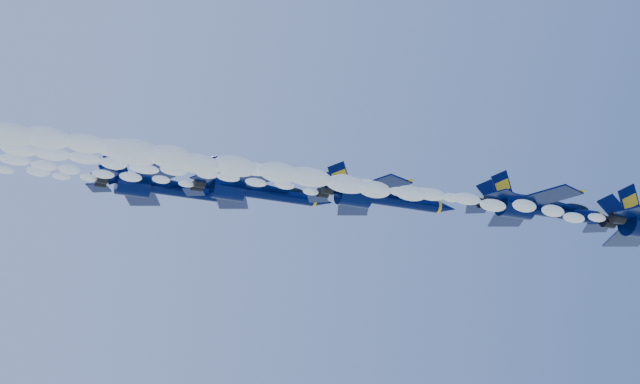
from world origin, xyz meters
name	(u,v)px	position (x,y,z in m)	size (l,w,h in m)	color
smoke_trail_jet_lead	(384,188)	(-8.57, -13.96, 148.79)	(44.28, 1.87, 1.68)	white
jet_second	(542,209)	(11.82, -7.02, 152.05)	(15.36, 12.60, 5.71)	#000936
smoke_trail_jet_second	(258,169)	(-16.89, -7.02, 151.67)	(44.28, 1.71, 1.54)	white
jet_third	(381,198)	(-0.84, 2.02, 154.44)	(15.28, 12.53, 5.68)	#000936
smoke_trail_jet_third	(91,159)	(-29.51, 2.02, 154.06)	(44.28, 1.70, 1.53)	white
jet_fourth	(256,192)	(-11.35, 10.27, 156.48)	(15.54, 12.75, 5.77)	#000936
jet_fifth	(163,188)	(-19.48, 18.02, 158.45)	(16.85, 13.82, 6.26)	#000936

